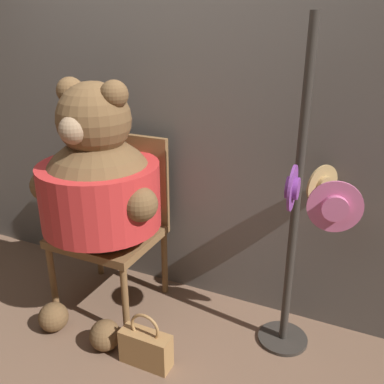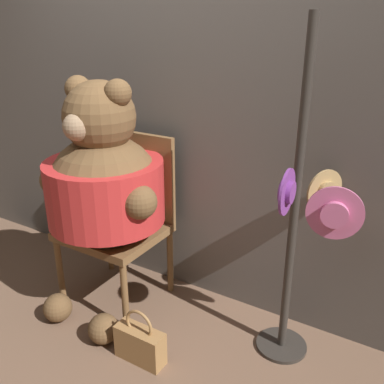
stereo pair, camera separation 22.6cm
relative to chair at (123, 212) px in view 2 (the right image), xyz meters
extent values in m
plane|color=brown|center=(0.27, -0.40, -0.57)|extent=(14.00, 14.00, 0.00)
cube|color=#66605B|center=(0.27, 0.31, 0.56)|extent=(8.00, 0.10, 2.26)
cylinder|color=brown|center=(-0.26, -0.33, -0.35)|extent=(0.04, 0.04, 0.45)
cylinder|color=brown|center=(0.26, -0.33, -0.35)|extent=(0.04, 0.04, 0.45)
cylinder|color=brown|center=(-0.26, 0.14, -0.35)|extent=(0.04, 0.04, 0.45)
cylinder|color=brown|center=(0.26, 0.14, -0.35)|extent=(0.04, 0.04, 0.45)
cube|color=brown|center=(0.00, -0.10, -0.10)|extent=(0.59, 0.52, 0.05)
cube|color=brown|center=(0.00, 0.15, 0.21)|extent=(0.59, 0.04, 0.56)
sphere|color=brown|center=(0.04, -0.17, 0.21)|extent=(0.67, 0.67, 0.67)
cylinder|color=red|center=(0.04, -0.17, 0.21)|extent=(0.68, 0.68, 0.37)
sphere|color=brown|center=(0.04, -0.17, 0.65)|extent=(0.40, 0.40, 0.40)
sphere|color=brown|center=(-0.10, -0.17, 0.79)|extent=(0.15, 0.15, 0.15)
sphere|color=brown|center=(0.18, -0.17, 0.79)|extent=(0.15, 0.15, 0.15)
sphere|color=#997A5B|center=(0.04, -0.34, 0.63)|extent=(0.15, 0.15, 0.15)
sphere|color=brown|center=(-0.28, -0.26, 0.25)|extent=(0.19, 0.19, 0.19)
sphere|color=brown|center=(0.35, -0.26, 0.25)|extent=(0.19, 0.19, 0.19)
sphere|color=brown|center=(-0.15, -0.47, -0.48)|extent=(0.17, 0.17, 0.17)
sphere|color=brown|center=(0.22, -0.47, -0.48)|extent=(0.17, 0.17, 0.17)
cylinder|color=#332D28|center=(1.10, 0.01, -0.56)|extent=(0.28, 0.28, 0.02)
cylinder|color=#332D28|center=(1.10, 0.01, 0.30)|extent=(0.04, 0.04, 1.74)
cylinder|color=#D16693|center=(1.28, 0.05, 0.28)|extent=(0.27, 0.07, 0.27)
cylinder|color=#D16693|center=(1.28, 0.05, 0.28)|extent=(0.14, 0.10, 0.13)
cylinder|color=#7A388E|center=(1.11, -0.16, 0.43)|extent=(0.02, 0.21, 0.21)
cylinder|color=#7A388E|center=(1.11, -0.16, 0.43)|extent=(0.06, 0.11, 0.10)
cylinder|color=tan|center=(1.19, 0.16, 0.34)|extent=(0.13, 0.19, 0.22)
cylinder|color=tan|center=(1.19, 0.16, 0.34)|extent=(0.10, 0.12, 0.10)
cube|color=#A87A47|center=(0.48, -0.48, -0.47)|extent=(0.28, 0.10, 0.19)
torus|color=#A87A47|center=(0.48, -0.48, -0.34)|extent=(0.17, 0.02, 0.17)
camera|label=1|loc=(1.46, -1.98, 1.14)|focal=40.00mm
camera|label=2|loc=(1.66, -1.88, 1.14)|focal=40.00mm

